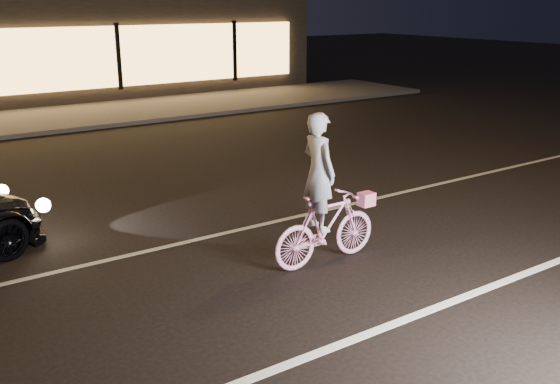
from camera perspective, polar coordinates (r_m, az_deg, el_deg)
ground at (r=7.43m, az=-6.48°, el=-10.42°), size 90.00×90.00×0.00m
lane_stripe_near at (r=6.31m, az=0.18°, el=-15.69°), size 60.00×0.12×0.01m
lane_stripe_far at (r=9.09m, az=-12.43°, el=-5.37°), size 60.00×0.10×0.01m
cyclist at (r=8.30m, az=4.05°, el=-1.78°), size 1.65×0.57×2.08m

